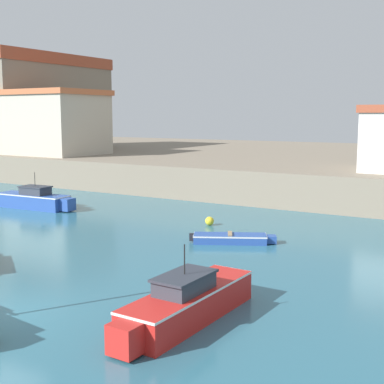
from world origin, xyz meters
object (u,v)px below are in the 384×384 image
(mooring_buoy, at_px, (210,221))
(dinghy_blue_0, at_px, (232,238))
(motorboat_red_1, at_px, (187,302))
(harbor_shed_mid_row, at_px, (56,122))
(motorboat_blue_2, at_px, (35,199))
(church, at_px, (26,98))

(mooring_buoy, bearing_deg, dinghy_blue_0, -46.19)
(motorboat_red_1, bearing_deg, harbor_shed_mid_row, 140.60)
(motorboat_red_1, distance_m, motorboat_blue_2, 22.10)
(dinghy_blue_0, xyz_separation_m, motorboat_red_1, (3.32, -9.54, 0.36))
(motorboat_blue_2, distance_m, mooring_buoy, 12.68)
(dinghy_blue_0, bearing_deg, church, 151.44)
(motorboat_blue_2, xyz_separation_m, mooring_buoy, (12.63, 1.11, -0.34))
(motorboat_blue_2, xyz_separation_m, church, (-19.48, 17.13, 7.35))
(motorboat_red_1, bearing_deg, mooring_buoy, 116.40)
(motorboat_red_1, distance_m, harbor_shed_mid_row, 38.55)
(dinghy_blue_0, bearing_deg, motorboat_blue_2, 172.88)
(motorboat_red_1, bearing_deg, church, 143.28)
(mooring_buoy, height_order, harbor_shed_mid_row, harbor_shed_mid_row)
(motorboat_blue_2, relative_size, church, 0.37)
(church, bearing_deg, harbor_shed_mid_row, -26.23)
(harbor_shed_mid_row, bearing_deg, mooring_buoy, -26.61)
(church, distance_m, harbor_shed_mid_row, 10.14)
(motorboat_red_1, xyz_separation_m, church, (-38.37, 28.61, 7.35))
(dinghy_blue_0, relative_size, church, 0.24)
(motorboat_red_1, xyz_separation_m, harbor_shed_mid_row, (-29.55, 24.27, 4.85))
(dinghy_blue_0, height_order, motorboat_red_1, motorboat_red_1)
(mooring_buoy, relative_size, church, 0.03)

